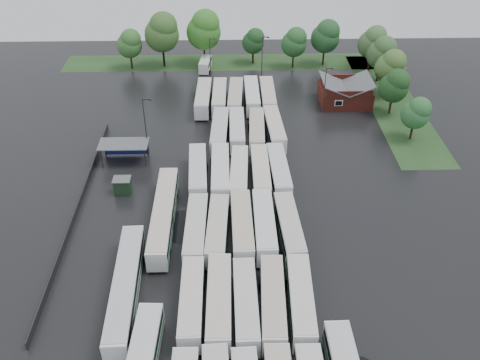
{
  "coord_description": "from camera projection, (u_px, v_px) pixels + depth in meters",
  "views": [
    {
      "loc": [
        0.35,
        -55.32,
        49.1
      ],
      "look_at": [
        2.0,
        12.0,
        2.5
      ],
      "focal_mm": 40.0,
      "sensor_mm": 36.0,
      "label": 1
    }
  ],
  "objects": [
    {
      "name": "bus_r4c1",
      "position": [
        220.0,
        131.0,
        95.33
      ],
      "size": [
        3.38,
        13.27,
        3.66
      ],
      "rotation": [
        0.0,
        0.0,
        -0.05
      ],
      "color": "silver",
      "rests_on": "ground"
    },
    {
      "name": "bus_r2c3",
      "position": [
        264.0,
        226.0,
        73.57
      ],
      "size": [
        2.85,
        13.24,
        3.68
      ],
      "rotation": [
        0.0,
        0.0,
        0.0
      ],
      "color": "silver",
      "rests_on": "ground"
    },
    {
      "name": "bus_r3c1",
      "position": [
        220.0,
        173.0,
        84.38
      ],
      "size": [
        2.93,
        13.3,
        3.7
      ],
      "rotation": [
        0.0,
        0.0,
        0.01
      ],
      "color": "silver",
      "rests_on": "ground"
    },
    {
      "name": "bus_r2c0",
      "position": [
        196.0,
        230.0,
        72.92
      ],
      "size": [
        3.03,
        13.04,
        3.61
      ],
      "rotation": [
        0.0,
        0.0,
        -0.02
      ],
      "color": "silver",
      "rests_on": "ground"
    },
    {
      "name": "grass_strip_east",
      "position": [
        392.0,
        102.0,
        109.28
      ],
      "size": [
        10.0,
        50.0,
        0.01
      ],
      "primitive_type": "cube",
      "color": "#22411B",
      "rests_on": "ground"
    },
    {
      "name": "bus_r3c3",
      "position": [
        260.0,
        173.0,
        84.49
      ],
      "size": [
        2.76,
        12.82,
        3.57
      ],
      "rotation": [
        0.0,
        0.0,
        -0.0
      ],
      "color": "silver",
      "rests_on": "ground"
    },
    {
      "name": "minibus",
      "position": [
        205.0,
        64.0,
        121.95
      ],
      "size": [
        2.92,
        6.25,
        2.63
      ],
      "rotation": [
        0.0,
        0.0,
        -0.12
      ],
      "color": "white",
      "rests_on": "ground"
    },
    {
      "name": "bus_r1c4",
      "position": [
        301.0,
        301.0,
        62.42
      ],
      "size": [
        3.27,
        12.96,
        3.58
      ],
      "rotation": [
        0.0,
        0.0,
        -0.04
      ],
      "color": "silver",
      "rests_on": "ground"
    },
    {
      "name": "brick_building",
      "position": [
        345.0,
        95.0,
        107.99
      ],
      "size": [
        10.07,
        8.6,
        5.39
      ],
      "color": "maroon",
      "rests_on": "ground"
    },
    {
      "name": "utility_hut",
      "position": [
        123.0,
        186.0,
        82.69
      ],
      "size": [
        2.7,
        2.2,
        2.62
      ],
      "color": "black",
      "rests_on": "ground"
    },
    {
      "name": "west_fence",
      "position": [
        78.0,
        208.0,
        79.2
      ],
      "size": [
        0.1,
        50.0,
        1.2
      ],
      "primitive_type": "cube",
      "color": "#2D2D30",
      "rests_on": "ground"
    },
    {
      "name": "puddle_2",
      "position": [
        189.0,
        226.0,
        76.72
      ],
      "size": [
        8.03,
        8.03,
        0.01
      ],
      "primitive_type": "cylinder",
      "color": "black",
      "rests_on": "ground"
    },
    {
      "name": "tree_north_3",
      "position": [
        254.0,
        41.0,
        123.08
      ],
      "size": [
        5.15,
        5.14,
        8.51
      ],
      "color": "black",
      "rests_on": "ground"
    },
    {
      "name": "bus_r5c3",
      "position": [
        252.0,
        96.0,
        107.17
      ],
      "size": [
        2.86,
        13.15,
        3.66
      ],
      "rotation": [
        0.0,
        0.0,
        0.0
      ],
      "color": "silver",
      "rests_on": "ground"
    },
    {
      "name": "artic_bus_west_c",
      "position": [
        126.0,
        288.0,
        64.06
      ],
      "size": [
        3.43,
        19.73,
        3.65
      ],
      "rotation": [
        0.0,
        0.0,
        0.03
      ],
      "color": "silver",
      "rests_on": "ground"
    },
    {
      "name": "lamp_post_back_e",
      "position": [
        263.0,
        56.0,
        114.18
      ],
      "size": [
        1.57,
        0.31,
        10.22
      ],
      "color": "#2D2D30",
      "rests_on": "ground"
    },
    {
      "name": "bus_r3c4",
      "position": [
        279.0,
        172.0,
        84.75
      ],
      "size": [
        3.16,
        13.03,
        3.6
      ],
      "rotation": [
        0.0,
        0.0,
        0.03
      ],
      "color": "silver",
      "rests_on": "ground"
    },
    {
      "name": "bus_r4c4",
      "position": [
        274.0,
        129.0,
        96.08
      ],
      "size": [
        3.43,
        13.14,
        3.62
      ],
      "rotation": [
        0.0,
        0.0,
        0.05
      ],
      "color": "silver",
      "rests_on": "ground"
    },
    {
      "name": "tree_east_4",
      "position": [
        373.0,
        42.0,
        119.08
      ],
      "size": [
        6.24,
        6.24,
        10.34
      ],
      "color": "black",
      "rests_on": "ground"
    },
    {
      "name": "lamp_post_nw",
      "position": [
        146.0,
        124.0,
        88.64
      ],
      "size": [
        1.69,
        0.33,
        10.97
      ],
      "color": "#2D2D30",
      "rests_on": "ground"
    },
    {
      "name": "bus_r5c1",
      "position": [
        219.0,
        97.0,
        106.92
      ],
      "size": [
        2.99,
        12.68,
        3.51
      ],
      "rotation": [
        0.0,
        0.0,
        -0.03
      ],
      "color": "silver",
      "rests_on": "ground"
    },
    {
      "name": "bus_r5c4",
      "position": [
        268.0,
        96.0,
        107.2
      ],
      "size": [
        2.79,
        12.89,
        3.59
      ],
      "rotation": [
        0.0,
        0.0,
        -0.0
      ],
      "color": "silver",
      "rests_on": "ground"
    },
    {
      "name": "tree_east_3",
      "position": [
        382.0,
        52.0,
        114.12
      ],
      "size": [
        6.21,
        6.21,
        10.29
      ],
      "color": "black",
      "rests_on": "ground"
    },
    {
      "name": "tree_north_0",
      "position": [
        130.0,
        43.0,
        120.15
      ],
      "size": [
        5.69,
        5.69,
        9.43
      ],
      "color": "black",
      "rests_on": "ground"
    },
    {
      "name": "bus_r4c3",
      "position": [
        257.0,
        131.0,
        95.71
      ],
      "size": [
        3.2,
        12.71,
        3.51
      ],
      "rotation": [
        0.0,
        0.0,
        -0.04
      ],
      "color": "silver",
      "rests_on": "ground"
    },
    {
      "name": "bus_r2c1",
      "position": [
        217.0,
        230.0,
        73.01
      ],
      "size": [
        3.32,
        12.78,
        3.53
      ],
      "rotation": [
        0.0,
        0.0,
        -0.05
      ],
      "color": "silver",
      "rests_on": "ground"
    },
    {
      "name": "artic_bus_west_b",
      "position": [
        164.0,
        215.0,
        75.54
      ],
      "size": [
        2.81,
        19.73,
        3.66
      ],
      "rotation": [
        0.0,
        0.0,
        -0.0
      ],
      "color": "silver",
      "rests_on": "ground"
    },
    {
      "name": "ground",
      "position": [
        228.0,
        245.0,
        73.41
      ],
      "size": [
        160.0,
        160.0,
        0.0
      ],
      "primitive_type": "plane",
      "color": "black",
      "rests_on": "ground"
    },
    {
      "name": "tree_north_2",
      "position": [
        204.0,
        29.0,
        121.01
      ],
      "size": [
        7.85,
        7.85,
        13.01
      ],
      "color": "black",
      "rests_on": "ground"
    },
    {
      "name": "bus_r5c0",
      "position": [
        203.0,
        98.0,
        106.43
      ],
      "size": [
        3.16,
        13.2,
        3.66
      ],
      "rotation": [
        0.0,
        0.0,
        -0.03
      ],
      "color": "silver",
      "rests_on": "ground"
    },
    {
      "name": "puddle_0",
      "position": [
        212.0,
        354.0,
        58.59
      ],
      "size": [
        4.86,
        4.86,
        0.01
      ],
      "primitive_type": "cylinder",
      "color": "black",
      "rests_on": "ground"
    },
    {
      "name": "bus_r1c3",
      "position": [
        273.0,
        302.0,
        62.17
      ],
      "size": [
        3.32,
        13.13,
        3.62
      ],
      "rotation": [
        0.0,
        0.0,
        -0.04
      ],
      "color": "silver",
      "rests_on": "ground"
    },
    {
      "name": "bus_r4c2",
      "position": [
        237.0,
        130.0,
        95.91
      ],
      "size": [
        2.71,
        12.57,
        3.5
      ],
      "rotation": [
        0.0,
        0.0,
        -0.0
      ],
      "color": "silver",
      "rests_on": "ground"
    },
    {
      "name": "lamp_post_ne",
      "position": [
        325.0,
        87.0,
        102.68
      ],
      "size": [
        1.44,
        0.28,
        9.32
      ],
      "color": "#2D2D30",
      "rests_on": "ground"
    },
    {
      "name": "bus_r1c0",
      "position": [
        192.0,
        302.0,
        62.26
      ],
      "size": [
        2.73,
        12.58,
        3.5
      ],
      "rotation": [
        0.0,
        0.0,
        0.0
      ],
      "color": "silver",
      "rests_on": "ground"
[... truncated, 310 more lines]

